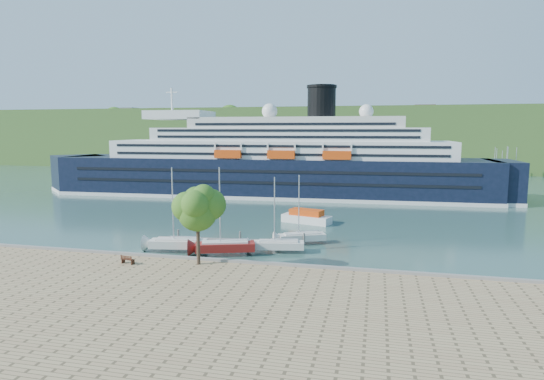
{
  "coord_description": "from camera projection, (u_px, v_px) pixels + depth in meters",
  "views": [
    {
      "loc": [
        18.83,
        -46.62,
        15.55
      ],
      "look_at": [
        0.99,
        30.0,
        5.06
      ],
      "focal_mm": 30.0,
      "sensor_mm": 36.0,
      "label": 1
    }
  ],
  "objects": [
    {
      "name": "sailboat_white_far",
      "position": [
        302.0,
        211.0,
        61.7
      ],
      "size": [
        7.19,
        4.7,
        9.06
      ],
      "primitive_type": null,
      "rotation": [
        0.0,
        0.0,
        0.43
      ],
      "color": "silver",
      "rests_on": "ground"
    },
    {
      "name": "tender_launch",
      "position": [
        307.0,
        216.0,
        76.07
      ],
      "size": [
        8.78,
        5.11,
        2.3
      ],
      "primitive_type": null,
      "rotation": [
        0.0,
        0.0,
        -0.29
      ],
      "color": "#DC420C",
      "rests_on": "ground"
    },
    {
      "name": "sailboat_red",
      "position": [
        225.0,
        214.0,
        55.95
      ],
      "size": [
        8.43,
        4.75,
        10.5
      ],
      "primitive_type": null,
      "rotation": [
        0.0,
        0.0,
        0.33
      ],
      "color": "maroon",
      "rests_on": "ground"
    },
    {
      "name": "ground",
      "position": [
        203.0,
        268.0,
        51.3
      ],
      "size": [
        400.0,
        400.0,
        0.0
      ],
      "primitive_type": "plane",
      "color": "#2F544D",
      "rests_on": "ground"
    },
    {
      "name": "promenade_tree",
      "position": [
        198.0,
        221.0,
        48.83
      ],
      "size": [
        5.74,
        5.74,
        9.51
      ],
      "primitive_type": null,
      "color": "#265A17",
      "rests_on": "promenade"
    },
    {
      "name": "park_bench",
      "position": [
        128.0,
        259.0,
        49.55
      ],
      "size": [
        1.7,
        0.96,
        1.03
      ],
      "primitive_type": null,
      "rotation": [
        0.0,
        0.0,
        -0.2
      ],
      "color": "#462114",
      "rests_on": "promenade"
    },
    {
      "name": "sailboat_extra",
      "position": [
        278.0,
        217.0,
        57.36
      ],
      "size": [
        7.39,
        3.28,
        9.23
      ],
      "primitive_type": null,
      "rotation": [
        0.0,
        0.0,
        0.19
      ],
      "color": "silver",
      "rests_on": "ground"
    },
    {
      "name": "floating_pontoon",
      "position": [
        225.0,
        242.0,
        62.5
      ],
      "size": [
        19.83,
        4.38,
        0.44
      ],
      "primitive_type": null,
      "rotation": [
        0.0,
        0.0,
        0.1
      ],
      "color": "slate",
      "rests_on": "ground"
    },
    {
      "name": "quay_coping",
      "position": [
        202.0,
        259.0,
        50.95
      ],
      "size": [
        220.0,
        0.5,
        0.3
      ],
      "primitive_type": "cube",
      "color": "slate",
      "rests_on": "promenade"
    },
    {
      "name": "far_hillside",
      "position": [
        332.0,
        138.0,
        189.69
      ],
      "size": [
        400.0,
        50.0,
        24.0
      ],
      "primitive_type": "cube",
      "color": "#3A5D25",
      "rests_on": "ground"
    },
    {
      "name": "sailboat_white_near",
      "position": [
        177.0,
        212.0,
        57.56
      ],
      "size": [
        8.28,
        3.58,
        10.35
      ],
      "primitive_type": null,
      "rotation": [
        0.0,
        0.0,
        0.17
      ],
      "color": "silver",
      "rests_on": "ground"
    },
    {
      "name": "cruise_ship",
      "position": [
        270.0,
        142.0,
        105.96
      ],
      "size": [
        114.28,
        21.26,
        25.53
      ],
      "primitive_type": null,
      "rotation": [
        0.0,
        0.0,
        0.04
      ],
      "color": "black",
      "rests_on": "ground"
    }
  ]
}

